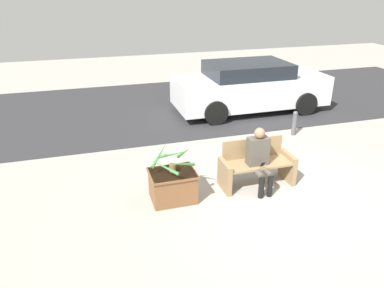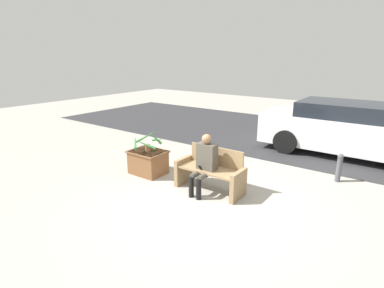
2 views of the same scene
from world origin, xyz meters
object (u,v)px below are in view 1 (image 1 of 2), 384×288
at_px(bench, 256,165).
at_px(person_seated, 259,156).
at_px(parked_car, 249,87).
at_px(planter_box, 173,185).
at_px(bollard_post, 295,122).
at_px(potted_plant, 173,160).

xyz_separation_m(bench, person_seated, (-0.04, -0.17, 0.27)).
bearing_deg(person_seated, parked_car, 67.51).
height_order(person_seated, planter_box, person_seated).
xyz_separation_m(planter_box, parked_car, (3.50, 4.36, 0.45)).
relative_size(bench, person_seated, 1.17).
distance_m(bench, person_seated, 0.33).
distance_m(bench, planter_box, 1.71).
bearing_deg(bollard_post, planter_box, -150.35).
xyz_separation_m(planter_box, potted_plant, (0.01, 0.01, 0.50)).
bearing_deg(bollard_post, potted_plant, -150.36).
distance_m(bench, bollard_post, 2.92).
relative_size(person_seated, bollard_post, 1.88).
xyz_separation_m(planter_box, bollard_post, (3.79, 2.15, 0.04)).
bearing_deg(planter_box, bench, 3.47).
xyz_separation_m(bench, parked_car, (1.79, 4.26, 0.34)).
bearing_deg(planter_box, parked_car, 51.22).
distance_m(bench, parked_car, 4.63).
height_order(person_seated, bollard_post, person_seated).
bearing_deg(potted_plant, planter_box, -149.71).
bearing_deg(bench, parked_car, 67.14).
xyz_separation_m(person_seated, potted_plant, (-1.66, 0.08, 0.12)).
distance_m(person_seated, planter_box, 1.71).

